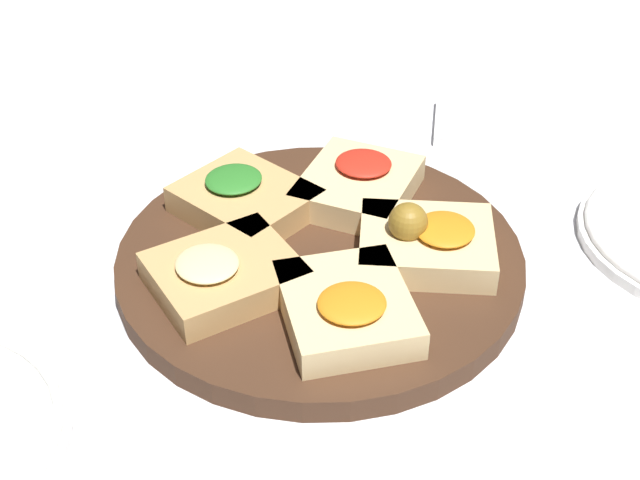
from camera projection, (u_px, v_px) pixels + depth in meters
ground_plane at (320, 271)px, 0.76m from camera, size 3.00×3.00×0.00m
serving_board at (320, 261)px, 0.76m from camera, size 0.34×0.34×0.02m
focaccia_slice_0 at (223, 274)px, 0.71m from camera, size 0.14×0.14×0.03m
focaccia_slice_1 at (347, 308)px, 0.67m from camera, size 0.12×0.13×0.03m
focaccia_slice_2 at (426, 241)px, 0.74m from camera, size 0.11×0.09×0.05m
focaccia_slice_3 at (358, 184)px, 0.81m from camera, size 0.12×0.13×0.03m
focaccia_slice_4 at (244, 199)px, 0.79m from camera, size 0.14×0.14×0.03m
napkin_stack at (485, 124)px, 0.96m from camera, size 0.11×0.10×0.01m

